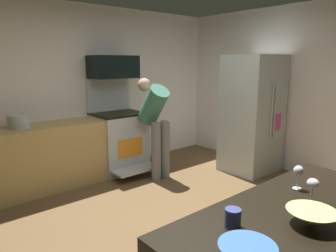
{
  "coord_description": "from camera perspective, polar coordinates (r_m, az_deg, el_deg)",
  "views": [
    {
      "loc": [
        -2.14,
        -2.25,
        1.74
      ],
      "look_at": [
        0.02,
        0.3,
        1.05
      ],
      "focal_mm": 33.32,
      "sensor_mm": 36.0,
      "label": 1
    }
  ],
  "objects": [
    {
      "name": "wall_back",
      "position": [
        5.09,
        -15.34,
        6.29
      ],
      "size": [
        5.2,
        0.12,
        2.6
      ],
      "primitive_type": "cube",
      "color": "white",
      "rests_on": "ground"
    },
    {
      "name": "person_cook",
      "position": [
        4.64,
        -2.36,
        1.07
      ],
      "size": [
        0.31,
        0.61,
        1.5
      ],
      "color": "slate",
      "rests_on": "ground"
    },
    {
      "name": "wine_glass_near",
      "position": [
        2.27,
        22.76,
        -7.76
      ],
      "size": [
        0.07,
        0.07,
        0.17
      ],
      "color": "silver",
      "rests_on": "counter_island"
    },
    {
      "name": "mug_coffee",
      "position": [
        1.71,
        11.76,
        -16.14
      ],
      "size": [
        0.09,
        0.09,
        0.1
      ],
      "primitive_type": "cylinder",
      "color": "#3B4283",
      "rests_on": "counter_island"
    },
    {
      "name": "mixing_bowl_small",
      "position": [
        1.5,
        14.28,
        -21.39
      ],
      "size": [
        0.26,
        0.26,
        0.06
      ],
      "primitive_type": "cone",
      "rotation": [
        3.14,
        0.0,
        0.0
      ],
      "color": "#3969AC",
      "rests_on": "counter_island"
    },
    {
      "name": "ground_plane",
      "position": [
        3.57,
        3.0,
        -17.74
      ],
      "size": [
        5.2,
        4.8,
        0.02
      ],
      "primitive_type": "cube",
      "color": "brown"
    },
    {
      "name": "stock_pot",
      "position": [
        4.43,
        -25.61,
        0.73
      ],
      "size": [
        0.27,
        0.27,
        0.18
      ],
      "primitive_type": "cylinder",
      "color": "#B5BDBC",
      "rests_on": "lower_cabinet_run"
    },
    {
      "name": "wall_right",
      "position": [
        5.22,
        24.04,
        5.82
      ],
      "size": [
        0.12,
        4.8,
        2.6
      ],
      "primitive_type": "cube",
      "color": "white",
      "rests_on": "ground"
    },
    {
      "name": "microwave",
      "position": [
        5.01,
        -9.94,
        10.59
      ],
      "size": [
        0.74,
        0.38,
        0.35
      ],
      "primitive_type": "cube",
      "color": "black",
      "rests_on": "oven_range"
    },
    {
      "name": "oven_range",
      "position": [
        5.08,
        -8.95,
        -2.53
      ],
      "size": [
        0.76,
        0.95,
        1.49
      ],
      "color": "silver",
      "rests_on": "ground"
    },
    {
      "name": "mixing_bowl_prep",
      "position": [
        1.86,
        24.74,
        -14.98
      ],
      "size": [
        0.26,
        0.26,
        0.08
      ],
      "primitive_type": "cone",
      "rotation": [
        3.14,
        0.0,
        0.0
      ],
      "color": "#E8D579",
      "rests_on": "counter_island"
    },
    {
      "name": "refrigerator",
      "position": [
        5.12,
        15.12,
        2.07
      ],
      "size": [
        0.83,
        0.74,
        1.85
      ],
      "color": "#B1BAB7",
      "rests_on": "ground"
    },
    {
      "name": "wine_glass_mid",
      "position": [
        2.08,
        24.98,
        -9.72
      ],
      "size": [
        0.07,
        0.07,
        0.16
      ],
      "color": "silver",
      "rests_on": "counter_island"
    },
    {
      "name": "lower_cabinet_run",
      "position": [
        4.59,
        -23.05,
        -5.61
      ],
      "size": [
        2.4,
        0.6,
        0.9
      ],
      "primitive_type": "cube",
      "color": "tan",
      "rests_on": "ground"
    }
  ]
}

